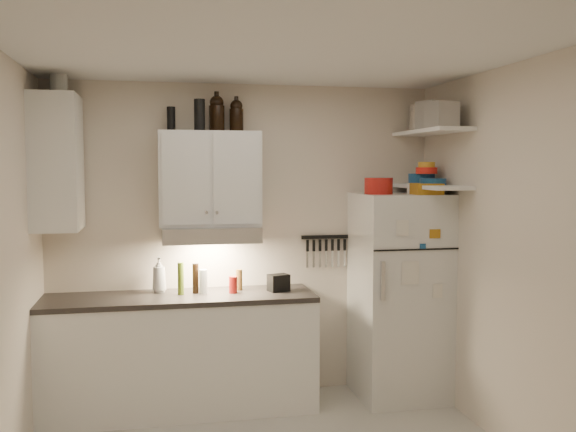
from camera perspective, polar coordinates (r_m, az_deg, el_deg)
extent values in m
cube|color=white|center=(3.93, -0.92, 14.53)|extent=(3.20, 3.00, 0.02)
cube|color=beige|center=(5.40, -3.93, -2.21)|extent=(3.20, 0.02, 2.60)
cube|color=beige|center=(4.51, 19.69, -3.75)|extent=(0.02, 3.00, 2.60)
cube|color=white|center=(5.22, -9.53, -12.14)|extent=(2.10, 0.60, 0.88)
cube|color=#2D2826|center=(5.11, -9.59, -7.18)|extent=(2.10, 0.62, 0.04)
cube|color=white|center=(5.16, -7.00, 3.31)|extent=(0.80, 0.33, 0.75)
cube|color=white|center=(5.05, -19.86, 4.49)|extent=(0.33, 0.55, 1.00)
cube|color=silver|center=(5.12, -6.89, -1.58)|extent=(0.76, 0.46, 0.12)
cube|color=silver|center=(5.45, 9.86, -7.00)|extent=(0.70, 0.68, 1.70)
cube|color=white|center=(5.30, 12.62, 7.32)|extent=(0.30, 0.95, 0.03)
cube|color=white|center=(5.30, 12.54, 2.56)|extent=(0.30, 0.95, 0.03)
cube|color=black|center=(5.51, 3.34, -1.87)|extent=(0.42, 0.02, 0.03)
cylinder|color=#A51913|center=(5.21, 8.05, 2.66)|extent=(0.25, 0.25, 0.13)
cube|color=#AF7215|center=(5.22, 12.17, 2.37)|extent=(0.24, 0.28, 0.09)
cylinder|color=silver|center=(5.32, 10.80, 2.41)|extent=(0.05, 0.05, 0.09)
cylinder|color=silver|center=(5.55, 12.28, 8.47)|extent=(0.36, 0.36, 0.22)
cube|color=#AAAAAD|center=(5.22, 12.82, 8.72)|extent=(0.27, 0.25, 0.22)
cube|color=#AAAAAD|center=(5.01, 13.51, 8.76)|extent=(0.22, 0.22, 0.19)
cylinder|color=navy|center=(5.47, 11.78, 3.24)|extent=(0.22, 0.22, 0.09)
cylinder|color=red|center=(5.39, 12.21, 3.97)|extent=(0.18, 0.18, 0.05)
cylinder|color=gold|center=(5.39, 12.22, 4.48)|extent=(0.14, 0.14, 0.04)
cylinder|color=navy|center=(5.27, 12.75, 3.00)|extent=(0.23, 0.23, 0.05)
cylinder|color=black|center=(5.10, -7.87, 8.89)|extent=(0.11, 0.11, 0.25)
cylinder|color=black|center=(5.20, -10.35, 8.47)|extent=(0.07, 0.07, 0.19)
cylinder|color=silver|center=(5.13, -19.72, 11.04)|extent=(0.17, 0.17, 0.17)
imported|color=white|center=(5.22, -11.39, -4.97)|extent=(0.15, 0.15, 0.31)
cylinder|color=brown|center=(5.24, -4.37, -5.68)|extent=(0.06, 0.06, 0.17)
cylinder|color=#58731C|center=(5.10, -9.51, -5.51)|extent=(0.05, 0.05, 0.25)
cylinder|color=black|center=(5.14, -8.21, -5.51)|extent=(0.06, 0.06, 0.24)
cylinder|color=silver|center=(5.12, -7.53, -5.81)|extent=(0.08, 0.08, 0.19)
cylinder|color=#A51913|center=(5.12, -4.91, -6.11)|extent=(0.09, 0.09, 0.13)
cube|color=black|center=(5.19, -0.85, -5.95)|extent=(0.18, 0.15, 0.14)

